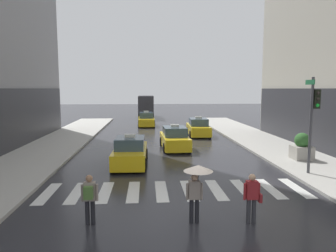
{
  "coord_description": "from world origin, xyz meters",
  "views": [
    {
      "loc": [
        -1.22,
        -10.02,
        4.38
      ],
      "look_at": [
        0.03,
        8.0,
        2.22
      ],
      "focal_mm": 33.38,
      "sensor_mm": 36.0,
      "label": 1
    }
  ],
  "objects": [
    {
      "name": "pedestrian_with_backpack",
      "position": [
        -3.06,
        -0.24,
        0.97
      ],
      "size": [
        0.55,
        0.43,
        1.65
      ],
      "color": "black",
      "rests_on": "ground"
    },
    {
      "name": "ground_plane",
      "position": [
        0.0,
        0.0,
        0.0
      ],
      "size": [
        160.0,
        160.0,
        0.0
      ],
      "primitive_type": "plane",
      "color": "#26262B"
    },
    {
      "name": "planter_near_corner",
      "position": [
        8.12,
        7.87,
        0.87
      ],
      "size": [
        1.1,
        1.1,
        1.6
      ],
      "color": "#A8A399",
      "rests_on": "curb_right"
    },
    {
      "name": "pedestrian_with_handbag",
      "position": [
        2.19,
        -0.44,
        0.93
      ],
      "size": [
        0.6,
        0.24,
        1.65
      ],
      "color": "#333338",
      "rests_on": "ground"
    },
    {
      "name": "taxi_second",
      "position": [
        0.83,
        12.48,
        0.72
      ],
      "size": [
        2.06,
        4.6,
        1.8
      ],
      "color": "yellow",
      "rests_on": "ground"
    },
    {
      "name": "taxi_lead",
      "position": [
        -2.16,
        7.77,
        0.72
      ],
      "size": [
        2.01,
        4.58,
        1.8
      ],
      "color": "yellow",
      "rests_on": "ground"
    },
    {
      "name": "pedestrian_with_umbrella",
      "position": [
        0.39,
        -0.31,
        1.52
      ],
      "size": [
        0.96,
        0.96,
        1.94
      ],
      "color": "black",
      "rests_on": "ground"
    },
    {
      "name": "crosswalk_markings",
      "position": [
        0.0,
        3.0,
        0.0
      ],
      "size": [
        11.3,
        2.8,
        0.01
      ],
      "color": "silver",
      "rests_on": "ground"
    },
    {
      "name": "traffic_light_pole",
      "position": [
        7.02,
        4.82,
        3.26
      ],
      "size": [
        0.44,
        0.84,
        4.8
      ],
      "color": "#47474C",
      "rests_on": "curb_right"
    },
    {
      "name": "taxi_fourth",
      "position": [
        -1.24,
        26.66,
        0.72
      ],
      "size": [
        1.99,
        4.57,
        1.8
      ],
      "color": "yellow",
      "rests_on": "ground"
    },
    {
      "name": "taxi_third",
      "position": [
        3.63,
        18.78,
        0.72
      ],
      "size": [
        2.0,
        4.58,
        1.8
      ],
      "color": "yellow",
      "rests_on": "ground"
    },
    {
      "name": "box_truck",
      "position": [
        -1.25,
        37.19,
        1.85
      ],
      "size": [
        2.33,
        7.56,
        3.35
      ],
      "color": "#2D2D2D",
      "rests_on": "ground"
    }
  ]
}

